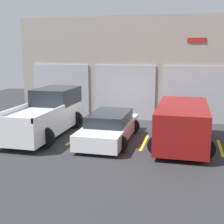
{
  "coord_description": "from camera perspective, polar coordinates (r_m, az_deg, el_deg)",
  "views": [
    {
      "loc": [
        3.08,
        -13.32,
        3.66
      ],
      "look_at": [
        0.0,
        -0.73,
        1.1
      ],
      "focal_mm": 50.0,
      "sensor_mm": 36.0,
      "label": 1
    }
  ],
  "objects": [
    {
      "name": "sedan_white",
      "position": [
        12.88,
        -0.5,
        -2.78
      ],
      "size": [
        2.11,
        4.47,
        1.16
      ],
      "color": "white",
      "rests_on": "ground"
    },
    {
      "name": "shophouse_building",
      "position": [
        16.92,
        3.23,
        7.74
      ],
      "size": [
        12.37,
        0.68,
        5.44
      ],
      "color": "#9E9389",
      "rests_on": "ground"
    },
    {
      "name": "pickup_truck",
      "position": [
        14.06,
        -11.88,
        -0.41
      ],
      "size": [
        2.41,
        5.24,
        1.93
      ],
      "color": "white",
      "rests_on": "ground"
    },
    {
      "name": "parking_stripe_right",
      "position": [
        12.7,
        19.23,
        -6.2
      ],
      "size": [
        0.12,
        2.2,
        0.01
      ],
      "primitive_type": "cube",
      "color": "gold",
      "rests_on": "ground"
    },
    {
      "name": "parking_stripe_far_left",
      "position": [
        14.68,
        -17.46,
        -3.78
      ],
      "size": [
        0.12,
        2.2,
        0.01
      ],
      "primitive_type": "cube",
      "color": "gold",
      "rests_on": "ground"
    },
    {
      "name": "parking_stripe_centre",
      "position": [
        12.73,
        5.92,
        -5.57
      ],
      "size": [
        0.12,
        2.2,
        0.01
      ],
      "primitive_type": "cube",
      "color": "gold",
      "rests_on": "ground"
    },
    {
      "name": "ground_plane",
      "position": [
        14.15,
        0.7,
        -3.81
      ],
      "size": [
        28.0,
        28.0,
        0.0
      ],
      "primitive_type": "plane",
      "color": "#2D2D30"
    },
    {
      "name": "parking_stripe_left",
      "position": [
        13.42,
        -6.63,
        -4.71
      ],
      "size": [
        0.12,
        2.2,
        0.01
      ],
      "primitive_type": "cube",
      "color": "gold",
      "rests_on": "ground"
    },
    {
      "name": "sedan_side",
      "position": [
        12.41,
        12.73,
        -2.05
      ],
      "size": [
        2.34,
        4.47,
        1.62
      ],
      "color": "maroon",
      "rests_on": "ground"
    }
  ]
}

